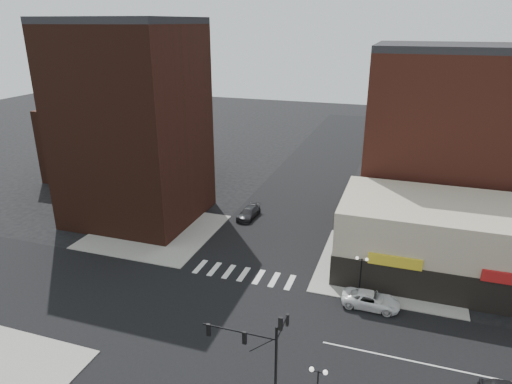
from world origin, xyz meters
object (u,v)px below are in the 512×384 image
(traffic_signal, at_px, (264,346))
(white_suv, at_px, (371,300))
(street_lamp_se_a, at_px, (318,381))
(dark_sedan_north, at_px, (249,213))
(street_lamp_ne, at_px, (361,266))

(traffic_signal, bearing_deg, white_suv, 67.18)
(street_lamp_se_a, xyz_separation_m, white_suv, (2.27, 14.50, -2.54))
(white_suv, bearing_deg, dark_sedan_north, 48.69)
(white_suv, bearing_deg, street_lamp_se_a, 171.68)
(traffic_signal, distance_m, dark_sedan_north, 32.82)
(street_lamp_se_a, height_order, dark_sedan_north, street_lamp_se_a)
(traffic_signal, height_order, white_suv, traffic_signal)
(traffic_signal, xyz_separation_m, white_suv, (6.03, 14.33, -4.21))
(traffic_signal, relative_size, street_lamp_ne, 1.87)
(white_suv, distance_m, dark_sedan_north, 23.96)
(traffic_signal, bearing_deg, street_lamp_se_a, -2.57)
(dark_sedan_north, bearing_deg, traffic_signal, -64.88)
(street_lamp_ne, xyz_separation_m, dark_sedan_north, (-16.57, 14.49, -2.56))
(street_lamp_se_a, relative_size, white_suv, 0.77)
(traffic_signal, xyz_separation_m, street_lamp_ne, (4.76, 15.83, -1.67))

